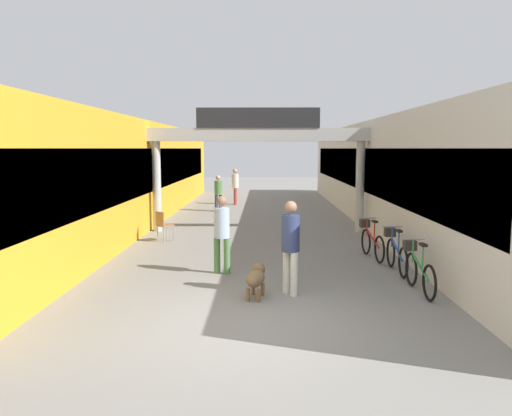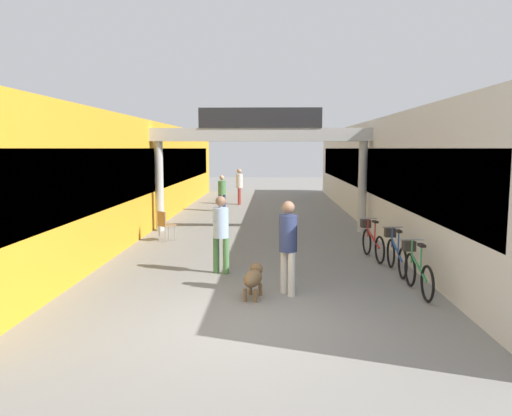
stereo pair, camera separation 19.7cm
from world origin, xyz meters
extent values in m
plane|color=gray|center=(0.00, 0.00, 0.00)|extent=(80.00, 80.00, 0.00)
cube|color=gold|center=(-5.10, 11.00, 1.83)|extent=(3.00, 26.00, 3.65)
cube|color=black|center=(-3.62, 11.00, 2.01)|extent=(0.04, 23.40, 1.46)
cube|color=beige|center=(5.10, 11.00, 1.83)|extent=(3.00, 26.00, 3.65)
cube|color=black|center=(3.62, 11.00, 2.01)|extent=(0.04, 23.40, 1.46)
cylinder|color=#B2B2B2|center=(-3.35, 8.85, 1.48)|extent=(0.28, 0.28, 2.97)
cylinder|color=#B2B2B2|center=(3.35, 8.85, 1.48)|extent=(0.28, 0.28, 2.97)
cube|color=#B2B2B2|center=(0.00, 8.85, 3.18)|extent=(7.40, 0.44, 0.42)
cube|color=#232326|center=(0.00, 8.65, 3.71)|extent=(3.96, 0.10, 0.64)
cylinder|color=silver|center=(0.62, 1.73, 0.41)|extent=(0.19, 0.19, 0.83)
cylinder|color=silver|center=(0.75, 1.53, 0.41)|extent=(0.19, 0.19, 0.83)
cylinder|color=navy|center=(0.69, 1.63, 1.17)|extent=(0.47, 0.47, 0.68)
sphere|color=#8C664C|center=(0.69, 1.63, 1.66)|extent=(0.32, 0.32, 0.23)
cylinder|color=#4C7F47|center=(-0.84, 3.24, 0.40)|extent=(0.18, 0.18, 0.80)
cylinder|color=#4C7F47|center=(-0.62, 3.15, 0.40)|extent=(0.18, 0.18, 0.80)
cylinder|color=#A5BFE0|center=(-0.73, 3.19, 1.13)|extent=(0.44, 0.44, 0.66)
sphere|color=#8C664C|center=(-0.73, 3.19, 1.60)|extent=(0.29, 0.29, 0.23)
cylinder|color=navy|center=(-1.88, 14.03, 0.37)|extent=(0.20, 0.20, 0.73)
cylinder|color=navy|center=(-1.71, 14.20, 0.37)|extent=(0.20, 0.20, 0.73)
cylinder|color=#4C7F47|center=(-1.79, 14.12, 1.03)|extent=(0.48, 0.48, 0.60)
sphere|color=tan|center=(-1.79, 14.12, 1.47)|extent=(0.29, 0.29, 0.21)
cylinder|color=#99332D|center=(-1.21, 16.65, 0.41)|extent=(0.14, 0.14, 0.82)
cylinder|color=#99332D|center=(-1.21, 16.89, 0.41)|extent=(0.14, 0.14, 0.82)
cylinder|color=silver|center=(-1.21, 16.77, 1.15)|extent=(0.34, 0.34, 0.67)
sphere|color=tan|center=(-1.21, 16.77, 1.64)|extent=(0.23, 0.23, 0.23)
ellipsoid|color=brown|center=(0.04, 1.36, 0.37)|extent=(0.44, 0.76, 0.29)
sphere|color=brown|center=(0.10, 1.68, 0.47)|extent=(0.28, 0.28, 0.24)
sphere|color=white|center=(0.08, 1.58, 0.36)|extent=(0.20, 0.20, 0.17)
cylinder|color=brown|center=(-0.01, 1.59, 0.11)|extent=(0.08, 0.08, 0.23)
cylinder|color=brown|center=(0.17, 1.56, 0.11)|extent=(0.08, 0.08, 0.23)
cylinder|color=brown|center=(-0.09, 1.17, 0.11)|extent=(0.08, 0.08, 0.23)
cylinder|color=brown|center=(0.09, 1.14, 0.11)|extent=(0.08, 0.08, 0.23)
torus|color=black|center=(3.14, 2.27, 0.34)|extent=(0.07, 0.67, 0.67)
torus|color=black|center=(3.17, 1.25, 0.34)|extent=(0.07, 0.67, 0.67)
cube|color=#338C4C|center=(3.16, 1.76, 0.52)|extent=(0.06, 0.94, 0.34)
cylinder|color=#338C4C|center=(3.16, 1.64, 0.74)|extent=(0.03, 0.03, 0.42)
cube|color=black|center=(3.16, 1.64, 0.96)|extent=(0.11, 0.22, 0.05)
cylinder|color=#338C4C|center=(3.14, 2.21, 0.72)|extent=(0.03, 0.03, 0.46)
cylinder|color=gray|center=(3.14, 2.21, 0.96)|extent=(0.46, 0.04, 0.03)
cube|color=#332D28|center=(3.14, 2.41, 0.80)|extent=(0.25, 0.21, 0.20)
torus|color=black|center=(3.13, 3.85, 0.34)|extent=(0.05, 0.67, 0.67)
torus|color=black|center=(3.14, 2.83, 0.34)|extent=(0.05, 0.67, 0.67)
cube|color=#234C9E|center=(3.14, 3.34, 0.52)|extent=(0.04, 0.94, 0.34)
cylinder|color=#234C9E|center=(3.14, 3.22, 0.74)|extent=(0.03, 0.03, 0.42)
cube|color=black|center=(3.14, 3.22, 0.96)|extent=(0.10, 0.22, 0.05)
cylinder|color=#234C9E|center=(3.13, 3.79, 0.72)|extent=(0.03, 0.03, 0.46)
cylinder|color=gray|center=(3.13, 3.79, 0.96)|extent=(0.46, 0.03, 0.03)
cube|color=#332D28|center=(3.13, 3.99, 0.80)|extent=(0.24, 0.20, 0.20)
torus|color=black|center=(2.84, 5.24, 0.34)|extent=(0.13, 0.67, 0.67)
torus|color=black|center=(2.96, 4.23, 0.34)|extent=(0.13, 0.67, 0.67)
cube|color=red|center=(2.90, 4.74, 0.52)|extent=(0.14, 0.94, 0.34)
cylinder|color=red|center=(2.92, 4.62, 0.74)|extent=(0.04, 0.04, 0.42)
cube|color=black|center=(2.92, 4.62, 0.96)|extent=(0.12, 0.23, 0.05)
cylinder|color=red|center=(2.85, 5.18, 0.72)|extent=(0.04, 0.04, 0.46)
cylinder|color=gray|center=(2.85, 5.18, 0.96)|extent=(0.46, 0.08, 0.03)
cube|color=#332D28|center=(2.83, 5.38, 0.80)|extent=(0.26, 0.23, 0.20)
cylinder|color=gray|center=(0.85, 3.18, 0.48)|extent=(0.10, 0.10, 0.96)
sphere|color=gray|center=(0.85, 3.18, 0.99)|extent=(0.10, 0.10, 0.10)
cylinder|color=gray|center=(-2.73, 7.28, 0.23)|extent=(0.04, 0.04, 0.45)
cylinder|color=gray|center=(-2.49, 7.04, 0.23)|extent=(0.04, 0.04, 0.45)
cylinder|color=gray|center=(-2.97, 7.04, 0.23)|extent=(0.04, 0.04, 0.45)
cylinder|color=gray|center=(-2.73, 6.80, 0.23)|extent=(0.04, 0.04, 0.45)
cube|color=olive|center=(-2.73, 7.04, 0.47)|extent=(0.57, 0.57, 0.04)
cube|color=olive|center=(-2.86, 6.91, 0.69)|extent=(0.31, 0.31, 0.40)
camera|label=1|loc=(0.18, -7.53, 2.74)|focal=35.00mm
camera|label=2|loc=(0.38, -7.53, 2.74)|focal=35.00mm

